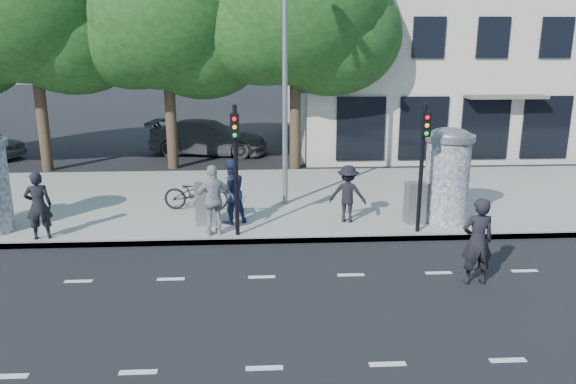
{
  "coord_description": "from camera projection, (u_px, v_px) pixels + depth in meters",
  "views": [
    {
      "loc": [
        -0.08,
        -10.15,
        5.08
      ],
      "look_at": [
        0.71,
        3.5,
        1.39
      ],
      "focal_mm": 35.0,
      "sensor_mm": 36.0,
      "label": 1
    }
  ],
  "objects": [
    {
      "name": "lane_dash_near",
      "position": [
        264.0,
        368.0,
        8.99
      ],
      "size": [
        32.0,
        0.12,
        0.01
      ],
      "primitive_type": "cube",
      "color": "silver",
      "rests_on": "ground"
    },
    {
      "name": "street_lamp",
      "position": [
        285.0,
        51.0,
        16.3
      ],
      "size": [
        0.25,
        0.93,
        8.0
      ],
      "color": "slate",
      "rests_on": "sidewalk"
    },
    {
      "name": "building",
      "position": [
        484.0,
        23.0,
        29.48
      ],
      "size": [
        20.3,
        15.85,
        12.0
      ],
      "color": "#BCAF9E",
      "rests_on": "ground"
    },
    {
      "name": "car_right",
      "position": [
        208.0,
        137.0,
        25.8
      ],
      "size": [
        3.11,
        5.71,
        1.57
      ],
      "primitive_type": "imported",
      "rotation": [
        0.0,
        0.0,
        1.39
      ],
      "color": "#4A4C50",
      "rests_on": "ground"
    },
    {
      "name": "cabinet_left",
      "position": [
        205.0,
        204.0,
        15.42
      ],
      "size": [
        0.59,
        0.46,
        1.17
      ],
      "primitive_type": "cube",
      "rotation": [
        0.0,
        0.0,
        0.09
      ],
      "color": "gray",
      "rests_on": "sidewalk"
    },
    {
      "name": "bicycle",
      "position": [
        196.0,
        193.0,
        16.83
      ],
      "size": [
        0.87,
        2.0,
        1.02
      ],
      "primitive_type": "imported",
      "rotation": [
        0.0,
        0.0,
        1.47
      ],
      "color": "black",
      "rests_on": "sidewalk"
    },
    {
      "name": "man_road",
      "position": [
        477.0,
        241.0,
        11.93
      ],
      "size": [
        0.72,
        0.49,
        1.91
      ],
      "primitive_type": "imported",
      "rotation": [
        0.0,
        0.0,
        3.18
      ],
      "color": "black",
      "rests_on": "ground"
    },
    {
      "name": "curb",
      "position": [
        261.0,
        241.0,
        14.52
      ],
      "size": [
        40.0,
        0.1,
        0.16
      ],
      "primitive_type": "cube",
      "color": "slate",
      "rests_on": "ground"
    },
    {
      "name": "traffic_pole_near",
      "position": [
        236.0,
        158.0,
        14.16
      ],
      "size": [
        0.22,
        0.31,
        3.4
      ],
      "color": "black",
      "rests_on": "sidewalk"
    },
    {
      "name": "tree_near_left",
      "position": [
        165.0,
        14.0,
        21.58
      ],
      "size": [
        6.8,
        6.8,
        8.97
      ],
      "color": "#38281C",
      "rests_on": "ground"
    },
    {
      "name": "ped_d",
      "position": [
        348.0,
        194.0,
        15.64
      ],
      "size": [
        1.16,
        0.85,
        1.61
      ],
      "primitive_type": "imported",
      "rotation": [
        0.0,
        0.0,
        2.87
      ],
      "color": "black",
      "rests_on": "sidewalk"
    },
    {
      "name": "traffic_pole_far",
      "position": [
        423.0,
        155.0,
        14.42
      ],
      "size": [
        0.22,
        0.31,
        3.4
      ],
      "color": "black",
      "rests_on": "sidewalk"
    },
    {
      "name": "tree_mid_left",
      "position": [
        29.0,
        2.0,
        21.0
      ],
      "size": [
        7.2,
        7.2,
        9.57
      ],
      "color": "#38281C",
      "rests_on": "ground"
    },
    {
      "name": "ped_e",
      "position": [
        214.0,
        200.0,
        14.54
      ],
      "size": [
        1.23,
        0.94,
        1.86
      ],
      "primitive_type": "imported",
      "rotation": [
        0.0,
        0.0,
        3.47
      ],
      "color": "#9C9C9F",
      "rests_on": "sidewalk"
    },
    {
      "name": "ped_b",
      "position": [
        38.0,
        205.0,
        14.24
      ],
      "size": [
        0.73,
        0.57,
        1.77
      ],
      "primitive_type": "imported",
      "rotation": [
        0.0,
        0.0,
        3.4
      ],
      "color": "black",
      "rests_on": "sidewalk"
    },
    {
      "name": "lane_dash_far",
      "position": [
        262.0,
        277.0,
        12.46
      ],
      "size": [
        32.0,
        0.12,
        0.01
      ],
      "primitive_type": "cube",
      "color": "silver",
      "rests_on": "ground"
    },
    {
      "name": "ped_c",
      "position": [
        231.0,
        191.0,
        15.5
      ],
      "size": [
        1.06,
        0.95,
        1.81
      ],
      "primitive_type": "imported",
      "rotation": [
        0.0,
        0.0,
        3.51
      ],
      "color": "navy",
      "rests_on": "sidewalk"
    },
    {
      "name": "cabinet_right",
      "position": [
        415.0,
        203.0,
        15.59
      ],
      "size": [
        0.59,
        0.46,
        1.15
      ],
      "primitive_type": "cube",
      "rotation": [
        0.0,
        0.0,
        0.11
      ],
      "color": "slate",
      "rests_on": "sidewalk"
    },
    {
      "name": "ad_column_right",
      "position": [
        447.0,
        173.0,
        15.53
      ],
      "size": [
        1.36,
        1.36,
        2.65
      ],
      "color": "beige",
      "rests_on": "sidewalk"
    },
    {
      "name": "tree_center",
      "position": [
        295.0,
        7.0,
        21.41
      ],
      "size": [
        7.0,
        7.0,
        9.3
      ],
      "color": "#38281C",
      "rests_on": "ground"
    },
    {
      "name": "sidewalk",
      "position": [
        259.0,
        199.0,
        18.32
      ],
      "size": [
        40.0,
        8.0,
        0.15
      ],
      "primitive_type": "cube",
      "color": "gray",
      "rests_on": "ground"
    },
    {
      "name": "ground",
      "position": [
        263.0,
        306.0,
        11.12
      ],
      "size": [
        120.0,
        120.0,
        0.0
      ],
      "primitive_type": "plane",
      "color": "black",
      "rests_on": "ground"
    }
  ]
}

